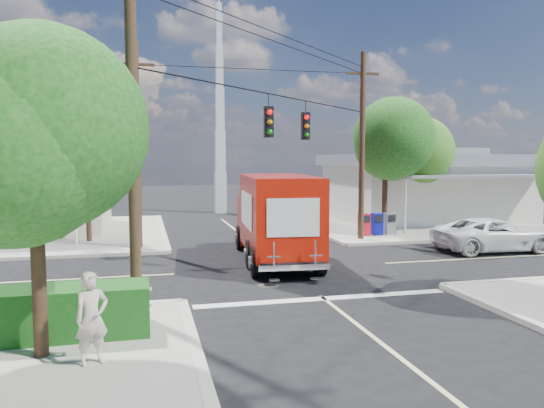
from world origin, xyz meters
name	(u,v)px	position (x,y,z in m)	size (l,w,h in m)	color
ground	(285,268)	(0.00, 0.00, 0.00)	(120.00, 120.00, 0.00)	black
sidewalk_ne	(410,223)	(10.88, 10.88, 0.07)	(14.12, 14.12, 0.14)	#A49F94
sidewalk_nw	(27,235)	(-10.88, 10.88, 0.07)	(14.12, 14.12, 0.14)	#A49F94
road_markings	(296,277)	(0.00, -1.47, 0.01)	(32.00, 32.00, 0.01)	beige
building_ne	(426,185)	(12.50, 11.97, 2.32)	(11.80, 10.20, 4.50)	silver
building_nw	(9,192)	(-12.00, 12.46, 2.22)	(10.80, 10.20, 4.30)	beige
radio_tower	(220,136)	(0.50, 20.00, 5.64)	(0.80, 0.80, 17.00)	silver
tree_sw_front	(34,142)	(-6.99, -7.54, 4.33)	(3.88, 3.78, 6.03)	#422D1C
tree_ne_front	(386,144)	(7.21, 6.76, 4.77)	(4.21, 4.14, 6.66)	#422D1C
tree_ne_back	(411,155)	(9.81, 8.96, 4.19)	(3.77, 3.66, 5.82)	#422D1C
palm_nw_front	(86,136)	(-7.50, 7.50, 5.04)	(3.01, 3.08, 5.59)	#422D1C
palm_nw_back	(46,145)	(-9.50, 9.00, 4.67)	(3.01, 3.08, 5.19)	#422D1C
utility_poles	(234,141)	(-1.58, 1.60, 4.67)	(12.00, 10.68, 9.00)	#473321
picket_fence	(19,306)	(-7.80, -5.60, 0.68)	(5.94, 0.06, 1.00)	silver
hedge_sw	(0,316)	(-8.00, -6.40, 0.69)	(6.20, 1.20, 1.10)	#114311
vending_boxes	(377,224)	(6.50, 6.20, 0.69)	(1.90, 0.50, 1.10)	red
delivery_truck	(276,218)	(-0.01, 1.35, 1.71)	(3.08, 7.96, 3.37)	black
parked_car	(493,235)	(9.70, 1.33, 0.72)	(2.38, 5.16, 1.44)	silver
pedestrian	(92,318)	(-5.98, -8.18, 1.03)	(0.65, 0.43, 1.78)	beige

